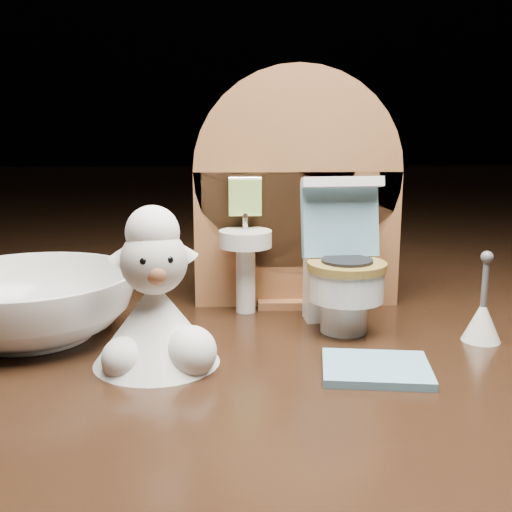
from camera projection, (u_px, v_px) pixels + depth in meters
The scene contains 6 objects.
backdrop_panel at pixel (296, 203), 0.40m from camera, with size 0.13×0.05×0.15m.
toy_toilet at pixel (341, 273), 0.37m from camera, with size 0.05×0.06×0.09m.
bath_mat at pixel (376, 369), 0.30m from camera, with size 0.05×0.04×0.00m, color #6DA3C0.
toilet_brush at pixel (482, 318), 0.35m from camera, with size 0.02×0.02×0.05m.
plush_lamb at pixel (156, 310), 0.31m from camera, with size 0.06×0.06×0.08m.
ceramic_bowl at pixel (31, 305), 0.35m from camera, with size 0.11×0.11×0.04m, color white.
Camera 1 is at (-0.04, -0.34, 0.12)m, focal length 45.00 mm.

